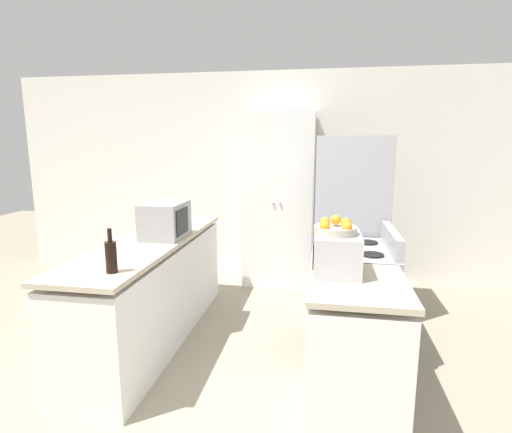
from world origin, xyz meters
TOP-DOWN VIEW (x-y plane):
  - wall_back at (0.00, 3.19)m, footprint 7.00×0.06m
  - counter_left at (-0.85, 1.24)m, footprint 0.60×2.29m
  - counter_right at (0.85, 0.47)m, footprint 0.60×0.75m
  - pantry_cabinet at (0.09, 2.88)m, footprint 0.83×0.54m
  - stove at (0.87, 1.26)m, footprint 0.66×0.78m
  - refrigerator at (0.88, 2.04)m, footprint 0.70×0.72m
  - microwave at (-0.74, 1.35)m, footprint 0.34×0.44m
  - wine_bottle at (-0.71, 0.38)m, footprint 0.07×0.07m
  - toaster_oven at (0.72, 0.62)m, footprint 0.30×0.37m
  - fruit_bowl at (0.70, 0.63)m, footprint 0.27×0.27m

SIDE VIEW (x-z plane):
  - counter_left at x=-0.85m, z-range -0.02..0.89m
  - counter_right at x=0.85m, z-range -0.02..0.89m
  - stove at x=0.87m, z-range -0.07..1.00m
  - refrigerator at x=0.88m, z-range 0.00..1.80m
  - wine_bottle at x=-0.71m, z-range 0.88..1.17m
  - toaster_oven at x=0.72m, z-range 0.91..1.17m
  - pantry_cabinet at x=0.09m, z-range 0.00..2.09m
  - microwave at x=-0.74m, z-range 0.91..1.22m
  - fruit_bowl at x=0.70m, z-range 1.14..1.26m
  - wall_back at x=0.00m, z-range 0.00..2.60m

